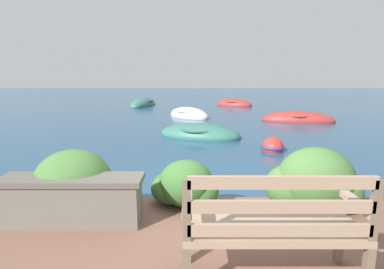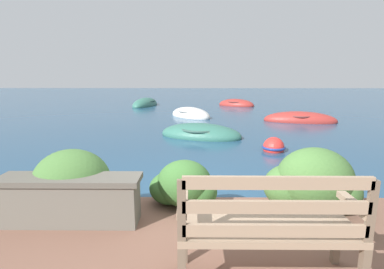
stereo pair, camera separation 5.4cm
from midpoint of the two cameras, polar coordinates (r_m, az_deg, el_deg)
The scene contains 12 objects.
ground_plane at distance 4.16m, azimuth 2.17°, elevation -14.64°, with size 80.00×80.00×0.00m.
park_bench at distance 2.43m, azimuth 15.11°, elevation -16.40°, with size 1.37×0.48×0.93m.
stone_wall at distance 3.57m, azimuth -21.70°, elevation -11.43°, with size 1.53×0.39×0.53m.
hedge_clump_left at distance 3.82m, azimuth -21.62°, elevation -8.96°, with size 1.11×0.80×0.76m.
hedge_clump_centre at distance 3.75m, azimuth -1.24°, elevation -9.77°, with size 0.85×0.61×0.58m.
hedge_clump_right at distance 3.89m, azimuth 22.35°, elevation -8.59°, with size 1.12×0.81×0.76m.
rowboat_nearest at distance 9.00m, azimuth 1.83°, elevation -0.02°, with size 2.77×2.04×0.70m.
rowboat_mid at distance 12.62m, azimuth 19.96°, elevation 2.55°, with size 2.94×1.62×0.72m.
rowboat_far at distance 13.32m, azimuth -0.16°, elevation 3.67°, with size 2.30×2.43×0.75m.
rowboat_outer at distance 18.34m, azimuth 8.51°, elevation 5.61°, with size 2.46×2.08×0.74m.
rowboat_distant at distance 18.48m, azimuth -8.83°, elevation 5.66°, with size 1.64×3.26×0.83m.
mooring_buoy at distance 7.55m, azimuth 15.47°, elevation -2.39°, with size 0.56×0.56×0.51m.
Camera 2 is at (-0.09, -3.74, 1.81)m, focal length 28.00 mm.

